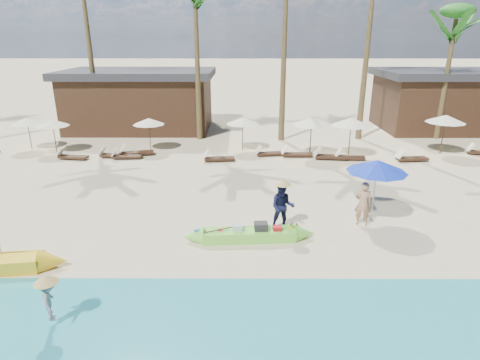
{
  "coord_description": "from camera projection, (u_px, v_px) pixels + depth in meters",
  "views": [
    {
      "loc": [
        -0.51,
        -12.37,
        6.57
      ],
      "look_at": [
        -0.57,
        2.0,
        1.41
      ],
      "focal_mm": 30.0,
      "sensor_mm": 36.0,
      "label": 1
    }
  ],
  "objects": [
    {
      "name": "green_canoe",
      "position": [
        249.0,
        234.0,
        13.64
      ],
      "size": [
        5.04,
        0.86,
        0.64
      ],
      "rotation": [
        0.0,
        0.0,
        0.06
      ],
      "color": "#76E044",
      "rests_on": "ground"
    },
    {
      "name": "vendor_green",
      "position": [
        282.0,
        207.0,
        14.14
      ],
      "size": [
        0.94,
        0.77,
        1.79
      ],
      "primitive_type": "imported",
      "rotation": [
        0.0,
        0.0,
        -0.12
      ],
      "color": "#121532",
      "rests_on": "ground"
    },
    {
      "name": "resort_parasol_2",
      "position": [
        27.0,
        121.0,
        24.25
      ],
      "size": [
        1.9,
        1.9,
        1.95
      ],
      "color": "#3D2219",
      "rests_on": "ground"
    },
    {
      "name": "lounger_3_left",
      "position": [
        71.0,
        156.0,
        22.68
      ],
      "size": [
        1.8,
        0.78,
        0.59
      ],
      "rotation": [
        0.0,
        0.0,
        -0.15
      ],
      "color": "#3D2219",
      "rests_on": "ground"
    },
    {
      "name": "pavilion_east",
      "position": [
        438.0,
        99.0,
        29.53
      ],
      "size": [
        8.8,
        6.6,
        4.3
      ],
      "color": "#3D2219",
      "rests_on": "ground"
    },
    {
      "name": "resort_parasol_7",
      "position": [
        351.0,
        122.0,
        22.53
      ],
      "size": [
        2.2,
        2.2,
        2.27
      ],
      "color": "#3D2219",
      "rests_on": "ground"
    },
    {
      "name": "wet_sand_strip",
      "position": [
        264.0,
        341.0,
        9.15
      ],
      "size": [
        240.0,
        4.5,
        0.01
      ],
      "primitive_type": "cube",
      "color": "tan",
      "rests_on": "ground"
    },
    {
      "name": "pavilion_west",
      "position": [
        141.0,
        99.0,
        29.62
      ],
      "size": [
        10.8,
        6.6,
        4.3
      ],
      "color": "#3D2219",
      "rests_on": "ground"
    },
    {
      "name": "blue_umbrella",
      "position": [
        377.0,
        166.0,
        14.53
      ],
      "size": [
        2.2,
        2.2,
        2.37
      ],
      "color": "#99999E",
      "rests_on": "ground"
    },
    {
      "name": "palm_3",
      "position": [
        195.0,
        1.0,
        24.41
      ],
      "size": [
        2.08,
        2.08,
        10.52
      ],
      "color": "brown",
      "rests_on": "ground"
    },
    {
      "name": "resort_parasol_3",
      "position": [
        52.0,
        123.0,
        23.58
      ],
      "size": [
        1.91,
        1.91,
        1.96
      ],
      "color": "#3D2219",
      "rests_on": "ground"
    },
    {
      "name": "lounger_4_left",
      "position": [
        125.0,
        156.0,
        22.75
      ],
      "size": [
        1.69,
        0.63,
        0.56
      ],
      "rotation": [
        0.0,
        0.0,
        0.07
      ],
      "color": "#3D2219",
      "rests_on": "ground"
    },
    {
      "name": "lounger_8_left",
      "position": [
        410.0,
        158.0,
        22.31
      ],
      "size": [
        1.85,
        0.74,
        0.61
      ],
      "rotation": [
        0.0,
        0.0,
        0.11
      ],
      "color": "#3D2219",
      "rests_on": "ground"
    },
    {
      "name": "vendor_yellow",
      "position": [
        50.0,
        300.0,
        9.44
      ],
      "size": [
        0.64,
        0.79,
        1.07
      ],
      "primitive_type": "imported",
      "rotation": [
        0.0,
        0.0,
        1.97
      ],
      "color": "gray",
      "rests_on": "ground"
    },
    {
      "name": "lounger_3_right",
      "position": [
        113.0,
        154.0,
        22.96
      ],
      "size": [
        1.75,
        0.75,
        0.57
      ],
      "rotation": [
        0.0,
        0.0,
        -0.14
      ],
      "color": "#3D2219",
      "rests_on": "ground"
    },
    {
      "name": "resort_parasol_4",
      "position": [
        149.0,
        121.0,
        24.04
      ],
      "size": [
        1.9,
        1.9,
        1.96
      ],
      "color": "#3D2219",
      "rests_on": "ground"
    },
    {
      "name": "lounger_6_right",
      "position": [
        295.0,
        153.0,
        23.14
      ],
      "size": [
        1.8,
        0.57,
        0.61
      ],
      "rotation": [
        0.0,
        0.0,
        -0.01
      ],
      "color": "#3D2219",
      "rests_on": "ground"
    },
    {
      "name": "tourist",
      "position": [
        363.0,
        203.0,
        14.58
      ],
      "size": [
        0.68,
        0.53,
        1.68
      ],
      "primitive_type": "imported",
      "rotation": [
        0.0,
        0.0,
        2.92
      ],
      "color": "tan",
      "rests_on": "ground"
    },
    {
      "name": "resort_parasol_6",
      "position": [
        312.0,
        121.0,
        22.66
      ],
      "size": [
        2.2,
        2.2,
        2.27
      ],
      "color": "#3D2219",
      "rests_on": "ground"
    },
    {
      "name": "lounger_7_right",
      "position": [
        348.0,
        157.0,
        22.58
      ],
      "size": [
        1.69,
        0.69,
        0.56
      ],
      "rotation": [
        0.0,
        0.0,
        -0.11
      ],
      "color": "#3D2219",
      "rests_on": "ground"
    },
    {
      "name": "palm_6",
      "position": [
        455.0,
        28.0,
        25.09
      ],
      "size": [
        2.08,
        2.08,
        8.51
      ],
      "color": "brown",
      "rests_on": "ground"
    },
    {
      "name": "lounger_5_left",
      "position": [
        217.0,
        158.0,
        22.31
      ],
      "size": [
        1.82,
        0.74,
        0.6
      ],
      "rotation": [
        0.0,
        0.0,
        0.11
      ],
      "color": "#3D2219",
      "rests_on": "ground"
    },
    {
      "name": "lounger_4_right",
      "position": [
        135.0,
        152.0,
        23.37
      ],
      "size": [
        2.0,
        0.98,
        0.65
      ],
      "rotation": [
        0.0,
        0.0,
        0.21
      ],
      "color": "#3D2219",
      "rests_on": "ground"
    },
    {
      "name": "resort_parasol_8",
      "position": [
        446.0,
        119.0,
        23.21
      ],
      "size": [
        2.23,
        2.23,
        2.3
      ],
      "color": "#3D2219",
      "rests_on": "ground"
    },
    {
      "name": "lounger_6_left",
      "position": [
        268.0,
        153.0,
        23.33
      ],
      "size": [
        1.73,
        0.78,
        0.57
      ],
      "rotation": [
        0.0,
        0.0,
        0.16
      ],
      "color": "#3D2219",
      "rests_on": "ground"
    },
    {
      "name": "resort_parasol_5",
      "position": [
        243.0,
        121.0,
        23.99
      ],
      "size": [
        1.95,
        1.95,
        2.01
      ],
      "color": "#3D2219",
      "rests_on": "ground"
    },
    {
      "name": "lounger_7_left",
      "position": [
        329.0,
        156.0,
        22.63
      ],
      "size": [
        1.99,
        0.82,
        0.66
      ],
      "rotation": [
        0.0,
        0.0,
        -0.12
      ],
      "color": "#3D2219",
      "rests_on": "ground"
    },
    {
      "name": "ground",
      "position": [
        256.0,
        238.0,
        13.86
      ],
      "size": [
        240.0,
        240.0,
        0.0
      ],
      "primitive_type": "plane",
      "color": "beige",
      "rests_on": "ground"
    }
  ]
}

